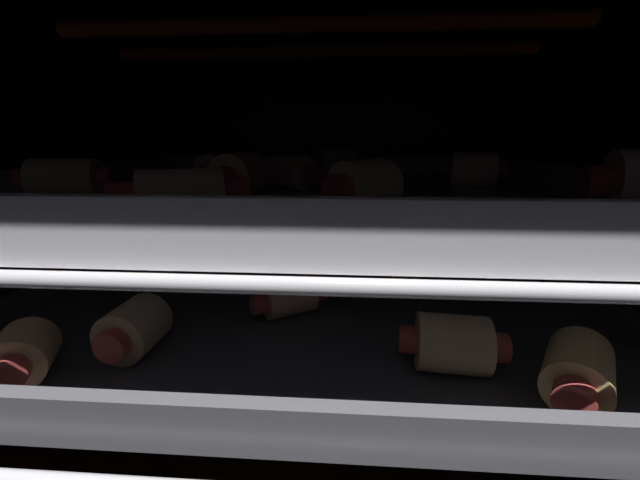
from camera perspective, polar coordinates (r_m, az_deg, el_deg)
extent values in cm
cube|color=black|center=(40.36, -0.48, -23.36)|extent=(55.08, 48.62, 1.20)
cube|color=black|center=(55.61, 1.27, 8.19)|extent=(55.08, 1.20, 35.45)
cube|color=black|center=(43.50, -38.75, 2.81)|extent=(1.20, 46.22, 35.45)
cube|color=black|center=(40.50, 41.04, 1.71)|extent=(1.20, 46.22, 35.45)
cylinder|color=#F25919|center=(32.76, -0.63, 31.24)|extent=(42.14, 1.23, 1.23)
cylinder|color=#F25919|center=(40.96, 0.38, 27.99)|extent=(42.14, 1.23, 1.23)
cylinder|color=#B7B7BC|center=(43.61, -35.22, -5.47)|extent=(0.80, 45.30, 0.80)
cylinder|color=#B7B7BC|center=(40.86, 37.02, -7.03)|extent=(0.80, 45.30, 0.80)
cylinder|color=#B7B7BC|center=(19.82, -4.58, -27.20)|extent=(49.56, 0.80, 0.80)
cylinder|color=#B7B7BC|center=(22.72, -3.14, -20.79)|extent=(49.56, 0.80, 0.80)
cylinder|color=#B7B7BC|center=(25.84, -2.12, -15.87)|extent=(49.56, 0.80, 0.80)
cylinder|color=#B7B7BC|center=(29.12, -1.36, -12.03)|extent=(49.56, 0.80, 0.80)
cylinder|color=#B7B7BC|center=(32.51, -0.77, -8.98)|extent=(49.56, 0.80, 0.80)
cylinder|color=#B7B7BC|center=(35.97, -0.30, -6.51)|extent=(49.56, 0.80, 0.80)
cylinder|color=#B7B7BC|center=(39.49, 0.08, -4.48)|extent=(49.56, 0.80, 0.80)
cylinder|color=#B7B7BC|center=(43.06, 0.40, -2.78)|extent=(49.56, 0.80, 0.80)
cylinder|color=#B7B7BC|center=(46.65, 0.67, -1.34)|extent=(49.56, 0.80, 0.80)
cylinder|color=#B7B7BC|center=(50.28, 0.90, -0.11)|extent=(49.56, 0.80, 0.80)
cylinder|color=#B7B7BC|center=(53.92, 1.09, 0.95)|extent=(49.56, 0.80, 0.80)
cube|color=#4C4C51|center=(33.95, -0.53, -6.54)|extent=(42.81, 39.00, 0.68)
cube|color=#4C4C51|center=(16.93, -5.87, -27.00)|extent=(42.81, 0.80, 1.84)
cube|color=#4C4C51|center=(51.84, 1.02, 2.64)|extent=(42.81, 0.80, 1.84)
cube|color=#4C4C51|center=(40.77, -31.51, -3.22)|extent=(0.80, 39.00, 1.84)
cube|color=#4C4C51|center=(38.28, 32.77, -4.51)|extent=(0.80, 39.00, 1.84)
cylinder|color=#E5B271|center=(33.02, 14.08, -4.69)|extent=(3.43, 3.62, 2.52)
cylinder|color=#B23D38|center=(31.19, 13.28, -5.84)|extent=(1.72, 1.57, 1.40)
cylinder|color=#B23D38|center=(34.88, 14.79, -3.66)|extent=(1.72, 1.57, 1.40)
cylinder|color=#DAC577|center=(39.00, -25.22, -2.17)|extent=(5.09, 4.77, 3.12)
cylinder|color=#B23D38|center=(36.82, -23.13, -2.91)|extent=(1.83, 1.98, 1.61)
cylinder|color=#B23D38|center=(41.22, -27.07, -1.51)|extent=(1.83, 1.98, 1.61)
cylinder|color=#D7B280|center=(24.60, -27.57, -12.38)|extent=(3.32, 3.38, 3.18)
cylinder|color=#B23D38|center=(23.20, -30.31, -14.46)|extent=(1.88, 0.81, 1.85)
cylinder|color=#B23D38|center=(26.07, -25.18, -10.50)|extent=(1.88, 0.81, 1.85)
cylinder|color=#E5C274|center=(45.41, 16.98, 1.09)|extent=(4.28, 4.38, 3.32)
cylinder|color=#B23D38|center=(45.95, 14.53, 1.44)|extent=(1.73, 2.03, 1.75)
cylinder|color=#B23D38|center=(44.95, 19.49, 0.74)|extent=(1.73, 2.03, 1.75)
cylinder|color=#D4B884|center=(37.46, 27.21, -3.24)|extent=(3.80, 3.70, 2.94)
cylinder|color=#B23D38|center=(36.23, 24.76, -3.53)|extent=(1.35, 1.92, 1.74)
cylinder|color=#B23D38|center=(38.75, 29.49, -2.96)|extent=(1.35, 1.92, 1.74)
cylinder|color=#DFB47C|center=(21.72, 20.33, -15.25)|extent=(4.07, 3.58, 3.20)
cylinder|color=#B23D38|center=(21.39, 13.87, -15.19)|extent=(1.16, 1.68, 1.58)
cylinder|color=#B23D38|center=(22.30, 26.53, -15.13)|extent=(1.16, 1.68, 1.58)
cylinder|color=#D6B580|center=(47.73, -12.63, 1.82)|extent=(3.45, 3.40, 2.92)
cylinder|color=#B23D38|center=(46.90, -10.49, 1.70)|extent=(1.14, 1.49, 1.35)
cylinder|color=#B23D38|center=(48.61, -14.68, 1.93)|extent=(1.14, 1.49, 1.35)
cylinder|color=#EAB980|center=(37.57, -1.65, -1.29)|extent=(4.39, 4.39, 3.12)
cylinder|color=#B23D38|center=(36.28, -3.89, -1.93)|extent=(1.82, 1.73, 1.67)
cylinder|color=#B23D38|center=(38.91, 0.44, -0.70)|extent=(1.82, 1.73, 1.67)
cylinder|color=#EAC374|center=(22.62, 35.93, -16.52)|extent=(4.72, 5.03, 2.91)
cylinder|color=#B23D38|center=(24.87, 36.24, -13.74)|extent=(1.93, 1.73, 1.70)
cylinder|color=#B23D38|center=(20.44, 35.55, -19.90)|extent=(1.93, 1.73, 1.70)
cylinder|color=#E2C173|center=(48.25, 10.66, 1.86)|extent=(4.57, 4.28, 2.58)
cylinder|color=#B23D38|center=(47.20, 13.21, 1.42)|extent=(1.65, 1.76, 1.44)
cylinder|color=#B23D38|center=(49.39, 8.23, 2.28)|extent=(1.65, 1.76, 1.44)
cylinder|color=#EAB384|center=(26.59, -4.92, -9.26)|extent=(4.38, 4.03, 2.53)
cylinder|color=#B23D38|center=(25.87, -9.72, -10.17)|extent=(1.63, 1.74, 1.40)
cylinder|color=#B23D38|center=(27.48, -0.42, -8.36)|extent=(1.63, 1.74, 1.40)
cylinder|color=#EAB276|center=(25.39, -39.92, -13.80)|extent=(3.88, 3.84, 2.93)
cylinder|color=#B23D38|center=(26.89, -38.87, -12.08)|extent=(1.78, 1.34, 1.65)
cylinder|color=#B23D38|center=(23.92, -41.12, -15.73)|extent=(1.78, 1.34, 1.65)
cylinder|color=#B7B7BC|center=(41.79, -37.01, 5.55)|extent=(0.67, 45.30, 0.67)
cylinder|color=#B7B7BC|center=(38.92, 39.02, 4.71)|extent=(0.67, 45.30, 0.67)
cylinder|color=#B7B7BC|center=(12.80, -7.19, -7.22)|extent=(49.56, 0.67, 0.67)
cylinder|color=#B7B7BC|center=(18.09, -3.88, -0.37)|extent=(49.56, 0.67, 0.67)
cylinder|color=#B7B7BC|center=(23.56, -2.09, 3.35)|extent=(49.56, 0.67, 0.67)
cylinder|color=#B7B7BC|center=(29.10, -0.97, 5.66)|extent=(49.56, 0.67, 0.67)
cylinder|color=#B7B7BC|center=(34.68, -0.21, 7.23)|extent=(49.56, 0.67, 0.67)
cylinder|color=#B7B7BC|center=(40.28, 0.34, 8.36)|extent=(49.56, 0.67, 0.67)
cylinder|color=#B7B7BC|center=(45.90, 0.76, 9.22)|extent=(49.56, 0.67, 0.67)
cylinder|color=#B7B7BC|center=(51.52, 1.09, 9.89)|extent=(49.56, 0.67, 0.67)
cube|color=silver|center=(31.77, -0.56, 7.99)|extent=(42.81, 39.00, 0.98)
cube|color=silver|center=(12.83, -6.92, 3.04)|extent=(42.81, 0.80, 1.72)
cube|color=silver|center=(50.65, 1.07, 12.26)|extent=(42.81, 0.80, 1.72)
cube|color=silver|center=(39.24, -33.28, 8.91)|extent=(0.80, 39.00, 1.72)
cube|color=silver|center=(36.65, 34.73, 8.41)|extent=(0.80, 39.00, 1.72)
cylinder|color=#DBC677|center=(18.89, 7.11, 8.50)|extent=(4.08, 4.09, 2.72)
cylinder|color=#B23D38|center=(17.47, 2.80, 8.05)|extent=(1.68, 1.67, 1.51)
cylinder|color=#B23D38|center=(20.39, 10.82, 8.85)|extent=(1.68, 1.67, 1.51)
cylinder|color=#ECC986|center=(32.26, 23.32, 10.28)|extent=(3.93, 3.55, 2.82)
cylinder|color=#B23D38|center=(32.14, 19.66, 10.61)|extent=(1.03, 1.50, 1.36)
cylinder|color=#B23D38|center=(32.51, 26.92, 9.90)|extent=(1.03, 1.50, 1.36)
cylinder|color=#E8BC84|center=(28.70, -4.88, 10.77)|extent=(4.37, 4.30, 2.63)
cylinder|color=#B23D38|center=(27.14, -2.03, 10.56)|extent=(1.50, 1.57, 1.54)
cylinder|color=#B23D38|center=(30.32, -7.42, 10.94)|extent=(1.50, 1.57, 1.54)
cylinder|color=#D9C774|center=(27.77, -35.47, 7.87)|extent=(4.19, 3.46, 2.62)
cylinder|color=#B23D38|center=(26.93, -31.10, 8.36)|extent=(1.18, 1.66, 1.50)
cylinder|color=#B23D38|center=(28.76, -39.55, 7.38)|extent=(1.18, 1.66, 1.50)
cylinder|color=#DBC875|center=(35.81, -17.09, 11.01)|extent=(3.32, 4.19, 2.56)
cylinder|color=#B23D38|center=(38.07, -16.65, 11.26)|extent=(1.51, 1.13, 1.35)
cylinder|color=#B23D38|center=(33.56, -17.59, 10.72)|extent=(1.51, 1.13, 1.35)
cylinder|color=#E1BE72|center=(24.93, -12.75, 10.10)|extent=(3.42, 4.05, 2.91)
cylinder|color=#B23D38|center=(22.90, -15.14, 9.52)|extent=(1.55, 1.09, 1.43)
cylinder|color=#B23D38|center=(27.00, -10.71, 10.58)|extent=(1.55, 1.09, 1.43)
cylinder|color=#B23D38|center=(22.74, 37.88, 7.26)|extent=(1.45, 1.93, 1.72)
cylinder|color=#E1B373|center=(17.66, -21.22, 6.66)|extent=(4.33, 3.77, 2.43)
cylinder|color=#B23D38|center=(17.80, -28.97, 5.84)|extent=(1.68, 1.82, 1.46)
cylinder|color=#B23D38|center=(17.85, -13.48, 7.35)|extent=(1.68, 1.82, 1.46)
cylinder|color=#D9C582|center=(45.13, 2.66, 12.76)|extent=(4.88, 4.25, 3.11)
cylinder|color=#B23D38|center=(45.97, 5.80, 12.75)|extent=(1.51, 1.89, 1.65)
cylinder|color=#B23D38|center=(44.43, -0.60, 12.73)|extent=(1.51, 1.89, 1.65)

